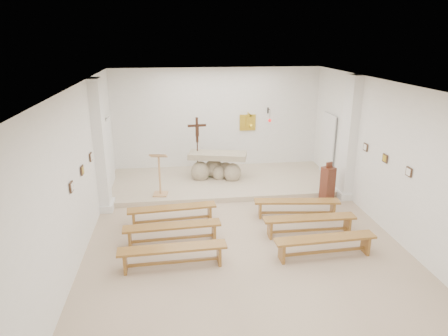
{
  "coord_description": "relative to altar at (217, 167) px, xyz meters",
  "views": [
    {
      "loc": [
        -1.47,
        -8.27,
        4.49
      ],
      "look_at": [
        -0.2,
        1.6,
        1.17
      ],
      "focal_mm": 32.0,
      "sensor_mm": 36.0,
      "label": 1
    }
  ],
  "objects": [
    {
      "name": "radiator_right",
      "position": [
        3.59,
        -0.96,
        -0.24
      ],
      "size": [
        0.1,
        0.85,
        0.52
      ],
      "primitive_type": "cube",
      "color": "silver",
      "rests_on": "ground"
    },
    {
      "name": "bench_right_front",
      "position": [
        1.76,
        -2.8,
        -0.16
      ],
      "size": [
        2.21,
        0.62,
        0.46
      ],
      "rotation": [
        0.0,
        0.0,
        -0.13
      ],
      "color": "olive",
      "rests_on": "ground"
    },
    {
      "name": "bench_right_third",
      "position": [
        1.76,
        -4.79,
        -0.16
      ],
      "size": [
        2.19,
        0.45,
        0.46
      ],
      "rotation": [
        0.0,
        0.0,
        0.05
      ],
      "color": "olive",
      "rests_on": "ground"
    },
    {
      "name": "station_frame_left_front",
      "position": [
        -3.31,
        -4.46,
        1.21
      ],
      "size": [
        0.03,
        0.2,
        0.2
      ],
      "primitive_type": "cube",
      "color": "#422C1D",
      "rests_on": "wall_left"
    },
    {
      "name": "bench_left_second",
      "position": [
        -1.43,
        -3.79,
        -0.16
      ],
      "size": [
        2.2,
        0.46,
        0.46
      ],
      "rotation": [
        0.0,
        0.0,
        0.05
      ],
      "color": "olive",
      "rests_on": "ground"
    },
    {
      "name": "pilaster_right",
      "position": [
        3.53,
        -1.66,
        1.24
      ],
      "size": [
        0.26,
        0.55,
        3.5
      ],
      "primitive_type": "cube",
      "color": "white",
      "rests_on": "ground"
    },
    {
      "name": "pilaster_left",
      "position": [
        -3.21,
        -1.66,
        1.24
      ],
      "size": [
        0.26,
        0.55,
        3.5
      ],
      "primitive_type": "cube",
      "color": "white",
      "rests_on": "ground"
    },
    {
      "name": "gold_wall_relief",
      "position": [
        1.21,
        1.3,
        1.14
      ],
      "size": [
        0.55,
        0.04,
        0.55
      ],
      "primitive_type": "cube",
      "color": "yellow",
      "rests_on": "wall_back"
    },
    {
      "name": "wall_back",
      "position": [
        0.16,
        1.33,
        1.24
      ],
      "size": [
        7.0,
        0.02,
        3.5
      ],
      "primitive_type": "cube",
      "color": "white",
      "rests_on": "ground"
    },
    {
      "name": "ceiling",
      "position": [
        0.16,
        -3.66,
        2.98
      ],
      "size": [
        7.0,
        10.0,
        0.02
      ],
      "primitive_type": "cube",
      "color": "silver",
      "rests_on": "wall_back"
    },
    {
      "name": "station_frame_left_rear",
      "position": [
        -3.31,
        -2.46,
        1.21
      ],
      "size": [
        0.03,
        0.2,
        0.2
      ],
      "primitive_type": "cube",
      "color": "#422C1D",
      "rests_on": "wall_left"
    },
    {
      "name": "bench_left_front",
      "position": [
        -1.43,
        -2.8,
        -0.16
      ],
      "size": [
        2.2,
        0.52,
        0.46
      ],
      "rotation": [
        0.0,
        0.0,
        0.08
      ],
      "color": "olive",
      "rests_on": "ground"
    },
    {
      "name": "station_frame_right_rear",
      "position": [
        3.63,
        -2.46,
        1.21
      ],
      "size": [
        0.03,
        0.2,
        0.2
      ],
      "primitive_type": "cube",
      "color": "#422C1D",
      "rests_on": "wall_right"
    },
    {
      "name": "crucifix_stand",
      "position": [
        -0.59,
        0.28,
        0.76
      ],
      "size": [
        0.58,
        0.25,
        1.92
      ],
      "rotation": [
        0.0,
        0.0,
        0.09
      ],
      "color": "black",
      "rests_on": "sanctuary_platform"
    },
    {
      "name": "lectern",
      "position": [
        -1.76,
        -1.22,
        0.28
      ],
      "size": [
        0.51,
        0.45,
        1.29
      ],
      "rotation": [
        0.0,
        0.0,
        -0.14
      ],
      "color": "tan",
      "rests_on": "sanctuary_platform"
    },
    {
      "name": "wall_right",
      "position": [
        3.65,
        -3.66,
        1.24
      ],
      "size": [
        0.02,
        10.0,
        3.5
      ],
      "primitive_type": "cube",
      "color": "white",
      "rests_on": "ground"
    },
    {
      "name": "donation_pedestal",
      "position": [
        2.93,
        -1.87,
        0.0
      ],
      "size": [
        0.4,
        0.4,
        1.15
      ],
      "rotation": [
        0.0,
        0.0,
        0.37
      ],
      "color": "#5C281A",
      "rests_on": "ground"
    },
    {
      "name": "wall_left",
      "position": [
        -3.33,
        -3.66,
        1.24
      ],
      "size": [
        0.02,
        10.0,
        3.5
      ],
      "primitive_type": "cube",
      "color": "white",
      "rests_on": "ground"
    },
    {
      "name": "station_frame_right_front",
      "position": [
        3.63,
        -4.46,
        1.21
      ],
      "size": [
        0.03,
        0.2,
        0.2
      ],
      "primitive_type": "cube",
      "color": "#422C1D",
      "rests_on": "wall_right"
    },
    {
      "name": "bench_right_second",
      "position": [
        1.76,
        -3.79,
        -0.16
      ],
      "size": [
        2.18,
        0.37,
        0.46
      ],
      "rotation": [
        0.0,
        0.0,
        -0.01
      ],
      "color": "olive",
      "rests_on": "ground"
    },
    {
      "name": "bench_left_third",
      "position": [
        -1.43,
        -4.79,
        -0.16
      ],
      "size": [
        2.19,
        0.43,
        0.46
      ],
      "rotation": [
        0.0,
        0.0,
        0.04
      ],
      "color": "olive",
      "rests_on": "ground"
    },
    {
      "name": "station_frame_left_mid",
      "position": [
        -3.31,
        -3.46,
        1.21
      ],
      "size": [
        0.03,
        0.2,
        0.2
      ],
      "primitive_type": "cube",
      "color": "#422C1D",
      "rests_on": "wall_left"
    },
    {
      "name": "potted_plant",
      "position": [
        -0.18,
        0.21,
        -0.11
      ],
      "size": [
        0.48,
        0.43,
        0.49
      ],
      "primitive_type": "imported",
      "rotation": [
        0.0,
        0.0,
        0.11
      ],
      "color": "#2C5421",
      "rests_on": "sanctuary_platform"
    },
    {
      "name": "sanctuary_lamp",
      "position": [
        1.91,
        1.05,
        1.3
      ],
      "size": [
        0.11,
        0.36,
        0.44
      ],
      "color": "black",
      "rests_on": "wall_back"
    },
    {
      "name": "altar",
      "position": [
        0.0,
        0.0,
        0.0
      ],
      "size": [
        1.91,
        1.1,
        0.93
      ],
      "rotation": [
        0.0,
        0.0,
        -0.24
      ],
      "color": "tan",
      "rests_on": "sanctuary_platform"
    },
    {
      "name": "sanctuary_platform",
      "position": [
        0.16,
        -0.16,
        -0.43
      ],
      "size": [
        6.98,
        3.0,
        0.15
      ],
      "primitive_type": "cube",
      "color": "#C0B393",
      "rests_on": "ground"
    },
    {
      "name": "ground",
      "position": [
        0.16,
        -3.66,
        -0.51
      ],
      "size": [
        7.0,
        10.0,
        0.0
      ],
      "primitive_type": "cube",
      "color": "#CBAF93",
      "rests_on": "ground"
    },
    {
      "name": "station_frame_right_mid",
      "position": [
        3.63,
        -3.46,
        1.21
      ],
      "size": [
        0.03,
        0.2,
        0.2
      ],
      "primitive_type": "cube",
      "color": "#422C1D",
      "rests_on": "wall_right"
    },
    {
      "name": "radiator_left",
      "position": [
        -3.27,
        -0.96,
        -0.24
      ],
      "size": [
        0.1,
        0.85,
        0.52
      ],
      "primitive_type": "cube",
      "color": "silver",
      "rests_on": "ground"
    }
  ]
}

